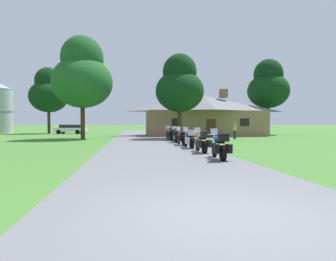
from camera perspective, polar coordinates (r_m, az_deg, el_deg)
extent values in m
plane|color=#42752D|center=(24.70, -4.01, -2.24)|extent=(500.00, 500.00, 0.00)
cube|color=slate|center=(22.71, -3.72, -2.49)|extent=(6.40, 80.00, 0.06)
cylinder|color=black|center=(13.09, 9.32, -3.86)|extent=(0.14, 0.64, 0.64)
cylinder|color=black|center=(11.70, 10.99, -4.50)|extent=(0.19, 0.65, 0.64)
cube|color=silver|center=(12.37, 10.13, -3.90)|extent=(0.29, 0.57, 0.30)
ellipsoid|color=#1E3899|center=(12.59, 9.85, -1.75)|extent=(0.33, 0.54, 0.26)
cube|color=black|center=(12.15, 10.38, -2.29)|extent=(0.31, 0.53, 0.10)
cylinder|color=silver|center=(13.00, 9.38, -0.81)|extent=(0.66, 0.07, 0.03)
cylinder|color=silver|center=(13.06, 9.33, -2.29)|extent=(0.07, 0.24, 0.73)
cube|color=#B2BCC6|center=(13.10, 9.28, -0.18)|extent=(0.33, 0.13, 0.27)
sphere|color=silver|center=(13.01, 9.37, -1.42)|extent=(0.11, 0.11, 0.11)
cube|color=black|center=(11.60, 11.07, -1.38)|extent=(0.42, 0.38, 0.32)
cube|color=red|center=(11.47, 11.29, -3.50)|extent=(0.14, 0.04, 0.06)
cylinder|color=silver|center=(12.06, 11.23, -4.80)|extent=(0.10, 0.55, 0.07)
cube|color=black|center=(11.67, 9.70, -3.62)|extent=(0.22, 0.41, 0.36)
cube|color=black|center=(11.80, 12.15, -3.58)|extent=(0.22, 0.41, 0.36)
cylinder|color=black|center=(15.86, 5.99, -2.93)|extent=(0.12, 0.64, 0.64)
cylinder|color=black|center=(14.47, 7.37, -3.35)|extent=(0.16, 0.64, 0.64)
cube|color=silver|center=(15.14, 6.67, -2.91)|extent=(0.27, 0.56, 0.30)
ellipsoid|color=orange|center=(15.37, 6.43, -1.16)|extent=(0.31, 0.52, 0.26)
cube|color=black|center=(14.93, 6.87, -1.59)|extent=(0.29, 0.52, 0.10)
cylinder|color=silver|center=(15.79, 6.04, -0.40)|extent=(0.66, 0.04, 0.03)
cylinder|color=silver|center=(15.84, 6.00, -1.63)|extent=(0.06, 0.24, 0.73)
cube|color=#B2BCC6|center=(15.88, 5.95, 0.11)|extent=(0.32, 0.11, 0.27)
sphere|color=silver|center=(15.79, 6.03, -0.91)|extent=(0.11, 0.11, 0.11)
cube|color=black|center=(14.39, 7.43, -0.82)|extent=(0.40, 0.36, 0.32)
cube|color=red|center=(14.25, 7.60, -2.52)|extent=(0.14, 0.03, 0.06)
cylinder|color=silver|center=(14.83, 7.56, -3.62)|extent=(0.08, 0.55, 0.07)
cube|color=black|center=(14.44, 6.32, -2.64)|extent=(0.20, 0.40, 0.36)
cube|color=black|center=(14.58, 8.30, -2.61)|extent=(0.20, 0.40, 0.36)
cylinder|color=black|center=(18.53, 3.59, -2.29)|extent=(0.15, 0.65, 0.64)
cylinder|color=black|center=(17.15, 4.80, -2.60)|extent=(0.19, 0.65, 0.64)
cube|color=silver|center=(17.82, 4.19, -2.25)|extent=(0.29, 0.58, 0.30)
ellipsoid|color=#1E3899|center=(18.04, 3.98, -0.77)|extent=(0.33, 0.54, 0.26)
cube|color=black|center=(17.60, 4.36, -1.12)|extent=(0.31, 0.54, 0.10)
cylinder|color=silver|center=(18.46, 3.63, -0.13)|extent=(0.66, 0.07, 0.03)
cylinder|color=silver|center=(18.51, 3.59, -1.18)|extent=(0.07, 0.24, 0.73)
cube|color=#B2BCC6|center=(18.56, 3.55, 0.31)|extent=(0.33, 0.13, 0.27)
sphere|color=silver|center=(18.47, 3.63, -0.57)|extent=(0.11, 0.11, 0.11)
cube|color=#B7B7BC|center=(17.07, 4.85, -0.46)|extent=(0.42, 0.38, 0.32)
cube|color=red|center=(16.92, 5.01, -1.89)|extent=(0.14, 0.04, 0.06)
cylinder|color=silver|center=(17.50, 4.96, -2.84)|extent=(0.10, 0.55, 0.07)
cube|color=#B7B7BC|center=(17.12, 3.92, -2.00)|extent=(0.22, 0.41, 0.36)
cube|color=#B7B7BC|center=(17.26, 5.59, -1.97)|extent=(0.22, 0.41, 0.36)
cylinder|color=black|center=(20.91, 2.18, -1.87)|extent=(0.16, 0.65, 0.64)
cylinder|color=black|center=(19.52, 3.20, -2.10)|extent=(0.20, 0.65, 0.64)
cube|color=silver|center=(20.19, 2.69, -1.81)|extent=(0.30, 0.58, 0.30)
ellipsoid|color=maroon|center=(20.42, 2.51, -0.51)|extent=(0.34, 0.54, 0.26)
cube|color=black|center=(19.98, 2.83, -0.82)|extent=(0.32, 0.54, 0.10)
cylinder|color=silver|center=(20.84, 2.21, 0.05)|extent=(0.66, 0.08, 0.03)
cylinder|color=silver|center=(20.89, 2.18, -0.88)|extent=(0.08, 0.24, 0.73)
cube|color=#B2BCC6|center=(20.94, 2.15, 0.44)|extent=(0.33, 0.13, 0.27)
sphere|color=silver|center=(20.85, 2.21, -0.34)|extent=(0.11, 0.11, 0.11)
cube|color=black|center=(19.44, 3.24, -0.23)|extent=(0.43, 0.39, 0.32)
cube|color=red|center=(19.29, 3.37, -1.48)|extent=(0.14, 0.04, 0.06)
cylinder|color=silver|center=(19.87, 3.35, -2.33)|extent=(0.11, 0.55, 0.07)
cube|color=black|center=(19.49, 2.42, -1.58)|extent=(0.23, 0.41, 0.36)
cube|color=black|center=(19.62, 3.89, -1.56)|extent=(0.23, 0.41, 0.36)
cylinder|color=black|center=(23.64, 1.25, -1.48)|extent=(0.13, 0.64, 0.64)
cylinder|color=black|center=(22.21, 1.67, -1.67)|extent=(0.18, 0.65, 0.64)
cube|color=silver|center=(22.90, 1.46, -1.43)|extent=(0.28, 0.57, 0.30)
ellipsoid|color=#1E3899|center=(23.14, 1.38, -0.28)|extent=(0.32, 0.53, 0.26)
cube|color=black|center=(22.69, 1.52, -0.55)|extent=(0.30, 0.53, 0.10)
cylinder|color=silver|center=(23.58, 1.26, 0.21)|extent=(0.66, 0.06, 0.03)
cylinder|color=silver|center=(23.63, 1.25, -0.61)|extent=(0.07, 0.24, 0.73)
cube|color=#B2BCC6|center=(23.67, 1.23, 0.55)|extent=(0.32, 0.12, 0.27)
sphere|color=silver|center=(23.58, 1.26, -0.13)|extent=(0.11, 0.11, 0.11)
cube|color=black|center=(22.14, 1.68, -0.03)|extent=(0.41, 0.37, 0.32)
cube|color=red|center=(21.98, 1.74, -1.12)|extent=(0.14, 0.04, 0.06)
cylinder|color=silver|center=(22.55, 1.92, -1.88)|extent=(0.09, 0.55, 0.07)
cylinder|color=black|center=(26.18, 0.21, -1.20)|extent=(0.14, 0.64, 0.64)
cylinder|color=black|center=(24.77, 0.79, -1.35)|extent=(0.18, 0.65, 0.64)
cube|color=silver|center=(25.45, 0.50, -1.14)|extent=(0.28, 0.57, 0.30)
ellipsoid|color=#B2B5BC|center=(25.69, 0.40, -0.11)|extent=(0.32, 0.53, 0.26)
cube|color=black|center=(25.24, 0.58, -0.34)|extent=(0.30, 0.53, 0.10)
cylinder|color=silver|center=(26.12, 0.23, 0.33)|extent=(0.66, 0.06, 0.03)
cylinder|color=silver|center=(26.17, 0.21, -0.41)|extent=(0.07, 0.24, 0.73)
cube|color=#B2BCC6|center=(26.22, 0.19, 0.64)|extent=(0.32, 0.12, 0.27)
sphere|color=silver|center=(26.12, 0.23, 0.02)|extent=(0.11, 0.11, 0.11)
cube|color=black|center=(24.69, 0.81, 0.13)|extent=(0.41, 0.38, 0.32)
cube|color=red|center=(24.54, 0.88, -0.85)|extent=(0.14, 0.04, 0.06)
cylinder|color=silver|center=(25.11, 0.97, -1.54)|extent=(0.09, 0.55, 0.07)
cube|color=black|center=(24.76, 0.18, -0.93)|extent=(0.22, 0.41, 0.36)
cube|color=black|center=(24.86, 1.36, -0.93)|extent=(0.22, 0.41, 0.36)
cylinder|color=black|center=(28.96, -0.15, -0.95)|extent=(0.16, 0.65, 0.64)
cylinder|color=black|center=(27.56, 0.45, -1.07)|extent=(0.20, 0.65, 0.64)
cube|color=silver|center=(28.24, 0.15, -0.89)|extent=(0.30, 0.58, 0.30)
ellipsoid|color=orange|center=(28.48, 0.05, 0.04)|extent=(0.34, 0.54, 0.26)
cube|color=black|center=(28.03, 0.24, -0.17)|extent=(0.32, 0.54, 0.10)
cylinder|color=silver|center=(28.90, -0.13, 0.44)|extent=(0.66, 0.08, 0.03)
cylinder|color=silver|center=(28.95, -0.15, -0.23)|extent=(0.08, 0.24, 0.73)
cube|color=#B2BCC6|center=(29.00, -0.17, 0.72)|extent=(0.33, 0.13, 0.27)
sphere|color=silver|center=(28.91, -0.13, 0.16)|extent=(0.11, 0.11, 0.11)
cube|color=black|center=(27.49, 0.47, 0.26)|extent=(0.43, 0.39, 0.32)
cube|color=red|center=(27.33, 0.55, -0.62)|extent=(0.14, 0.04, 0.06)
cylinder|color=silver|center=(27.90, 0.59, -1.24)|extent=(0.11, 0.55, 0.07)
cube|color=black|center=(27.54, -0.10, -0.69)|extent=(0.23, 0.41, 0.36)
cube|color=black|center=(27.65, 0.96, -0.69)|extent=(0.23, 0.41, 0.36)
cube|color=#896B4C|center=(36.75, 7.20, 1.39)|extent=(14.55, 6.92, 3.13)
pyramid|color=slate|center=(36.83, 7.21, 5.38)|extent=(15.43, 7.34, 1.99)
cube|color=brown|center=(37.69, 11.10, 7.32)|extent=(0.90, 0.90, 1.10)
cube|color=#472D19|center=(33.38, 8.70, 0.50)|extent=(1.10, 0.08, 2.10)
cube|color=black|center=(32.49, 1.78, 1.68)|extent=(1.10, 0.06, 0.90)
cube|color=black|center=(34.72, 15.18, 1.61)|extent=(1.10, 0.06, 0.90)
cylinder|color=navy|center=(29.91, 13.39, -0.81)|extent=(0.14, 0.14, 0.86)
cylinder|color=navy|center=(29.79, 13.15, -0.82)|extent=(0.14, 0.14, 0.86)
cube|color=tan|center=(29.83, 13.28, 0.54)|extent=(0.42, 0.35, 0.56)
cylinder|color=tan|center=(30.00, 13.58, 0.51)|extent=(0.09, 0.09, 0.58)
cylinder|color=tan|center=(29.67, 12.97, 0.50)|extent=(0.09, 0.09, 0.58)
sphere|color=tan|center=(29.83, 13.28, 1.35)|extent=(0.21, 0.21, 0.21)
cylinder|color=#B2AD99|center=(29.83, 13.28, 1.54)|extent=(0.22, 0.22, 0.05)
cylinder|color=#422D19|center=(30.11, -16.79, 2.24)|extent=(0.44, 0.44, 4.08)
ellipsoid|color=#1E5623|center=(30.39, -16.84, 9.25)|extent=(6.07, 6.07, 5.16)
ellipsoid|color=#1B4E20|center=(30.82, -16.87, 13.73)|extent=(4.25, 4.25, 4.55)
cylinder|color=#422D19|center=(28.83, 2.36, 1.76)|extent=(0.44, 0.44, 3.49)
ellipsoid|color=#0F3314|center=(29.01, 2.37, 7.88)|extent=(4.91, 4.91, 4.17)
ellipsoid|color=black|center=(29.30, 2.37, 11.70)|extent=(3.43, 3.43, 3.68)
cylinder|color=#422D19|center=(42.34, 19.48, 2.31)|extent=(0.44, 0.44, 4.59)
ellipsoid|color=#0F3314|center=(42.58, 19.52, 7.53)|extent=(5.74, 5.74, 4.88)
ellipsoid|color=black|center=(42.89, 19.55, 10.58)|extent=(4.02, 4.02, 4.30)
cylinder|color=#422D19|center=(47.92, -22.85, 1.93)|extent=(0.44, 0.44, 4.18)
ellipsoid|color=#0F3314|center=(48.10, -22.89, 6.33)|extent=(5.84, 5.84, 4.96)
ellipsoid|color=black|center=(48.36, -22.92, 9.09)|extent=(4.08, 4.08, 4.38)
cylinder|color=#B2B7BC|center=(51.53, -30.70, 3.33)|extent=(3.52, 3.52, 6.94)
cone|color=#999EA3|center=(51.82, -30.75, 7.65)|extent=(3.59, 3.59, 0.88)
cylinder|color=gray|center=(51.53, -30.70, 3.33)|extent=(3.63, 3.63, 0.15)
cube|color=silver|center=(45.52, -19.08, 0.14)|extent=(4.84, 2.57, 0.60)
cube|color=black|center=(45.44, -18.85, 0.82)|extent=(3.44, 2.12, 0.48)
cylinder|color=black|center=(45.28, -21.15, -0.26)|extent=(0.67, 0.32, 0.64)
cylinder|color=black|center=(46.84, -20.33, -0.20)|extent=(0.67, 0.32, 0.64)
cylinder|color=black|center=(44.23, -17.75, -0.27)|extent=(0.67, 0.32, 0.64)
cylinder|color=black|center=(45.83, -17.04, -0.21)|extent=(0.67, 0.32, 0.64)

